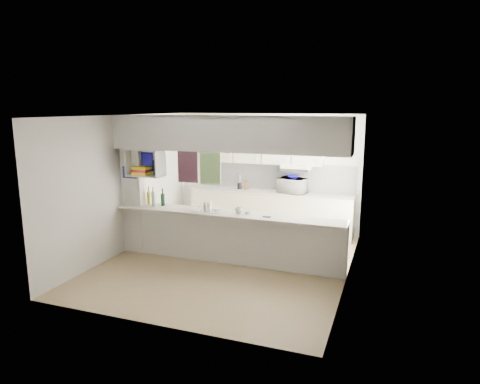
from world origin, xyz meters
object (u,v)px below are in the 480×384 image
at_px(microwave, 293,186).
at_px(wine_bottles, 151,198).
at_px(bowl, 293,177).
at_px(dish_rack, 209,207).

distance_m(microwave, wine_bottles, 3.04).
relative_size(bowl, wine_bottles, 0.50).
xyz_separation_m(bowl, dish_rack, (-1.01, -2.13, -0.28)).
xyz_separation_m(dish_rack, wine_bottles, (-1.23, 0.08, 0.05)).
xyz_separation_m(microwave, wine_bottles, (-2.23, -2.05, -0.03)).
bearing_deg(microwave, bowl, -158.26).
distance_m(bowl, wine_bottles, 3.05).
height_order(microwave, dish_rack, microwave).
distance_m(dish_rack, wine_bottles, 1.24).
height_order(microwave, wine_bottles, wine_bottles).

